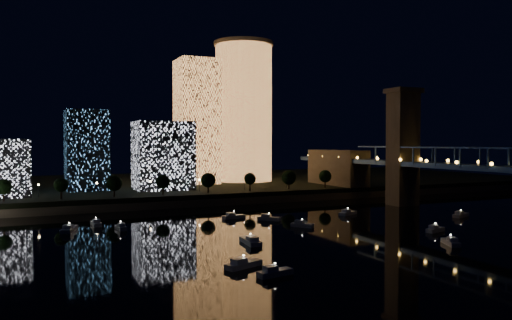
# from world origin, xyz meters

# --- Properties ---
(ground) EXTENTS (520.00, 520.00, 0.00)m
(ground) POSITION_xyz_m (0.00, 0.00, 0.00)
(ground) COLOR black
(ground) RESTS_ON ground
(far_bank) EXTENTS (420.00, 160.00, 5.00)m
(far_bank) POSITION_xyz_m (0.00, 160.00, 2.50)
(far_bank) COLOR black
(far_bank) RESTS_ON ground
(seawall) EXTENTS (420.00, 6.00, 3.00)m
(seawall) POSITION_xyz_m (0.00, 82.00, 1.50)
(seawall) COLOR #6B5E4C
(seawall) RESTS_ON ground
(tower_cylindrical) EXTENTS (34.00, 34.00, 78.73)m
(tower_cylindrical) POSITION_xyz_m (30.44, 143.67, 44.49)
(tower_cylindrical) COLOR #EC954B
(tower_cylindrical) RESTS_ON far_bank
(tower_rectangular) EXTENTS (20.80, 20.80, 66.20)m
(tower_rectangular) POSITION_xyz_m (0.83, 138.21, 38.10)
(tower_rectangular) COLOR #EC954B
(tower_rectangular) RESTS_ON far_bank
(midrise_blocks) EXTENTS (103.02, 40.04, 36.85)m
(midrise_blocks) POSITION_xyz_m (-63.65, 117.59, 20.33)
(midrise_blocks) COLOR white
(midrise_blocks) RESTS_ON far_bank
(truss_bridge) EXTENTS (13.00, 266.00, 50.00)m
(truss_bridge) POSITION_xyz_m (65.00, 3.72, 16.25)
(truss_bridge) COLOR navy
(truss_bridge) RESTS_ON ground
(motorboats) EXTENTS (138.48, 84.34, 2.78)m
(motorboats) POSITION_xyz_m (-15.07, 15.51, 0.81)
(motorboats) COLOR silver
(motorboats) RESTS_ON ground
(esplanade_trees) EXTENTS (165.99, 6.91, 8.96)m
(esplanade_trees) POSITION_xyz_m (-25.42, 88.00, 10.47)
(esplanade_trees) COLOR black
(esplanade_trees) RESTS_ON far_bank
(street_lamps) EXTENTS (132.70, 0.70, 5.65)m
(street_lamps) POSITION_xyz_m (-34.00, 94.00, 9.02)
(street_lamps) COLOR black
(street_lamps) RESTS_ON far_bank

